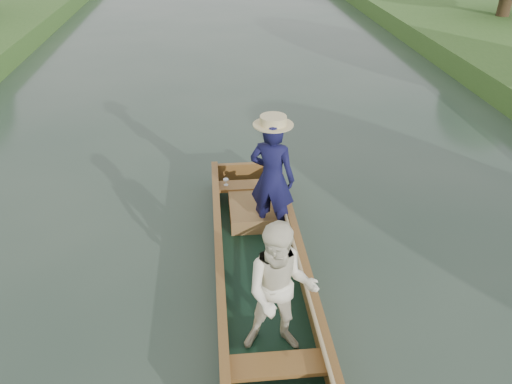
{
  "coord_description": "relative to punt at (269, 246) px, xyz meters",
  "views": [
    {
      "loc": [
        -0.52,
        -4.85,
        4.2
      ],
      "look_at": [
        0.0,
        0.6,
        0.95
      ],
      "focal_mm": 35.0,
      "sensor_mm": 36.0,
      "label": 1
    }
  ],
  "objects": [
    {
      "name": "punt",
      "position": [
        0.0,
        0.0,
        0.0
      ],
      "size": [
        1.18,
        5.0,
        1.81
      ],
      "color": "black",
      "rests_on": "ground"
    },
    {
      "name": "ground",
      "position": [
        -0.09,
        0.04,
        -0.56
      ],
      "size": [
        120.0,
        120.0,
        0.0
      ],
      "primitive_type": "plane",
      "color": "#283D30",
      "rests_on": "ground"
    }
  ]
}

